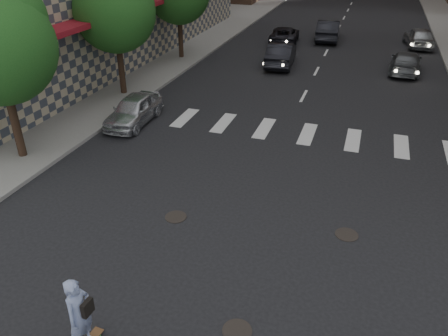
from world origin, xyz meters
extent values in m
plane|color=black|center=(0.00, 0.00, 0.00)|extent=(160.00, 160.00, 0.00)
cube|color=gray|center=(-14.50, 20.00, 0.07)|extent=(13.00, 80.00, 0.15)
cube|color=black|center=(-11.20, 10.00, 2.00)|extent=(0.30, 14.00, 4.00)
cube|color=maroon|center=(-10.40, 10.00, 4.10)|extent=(1.60, 14.00, 0.25)
cylinder|color=#382619|center=(-9.50, 3.00, 1.55)|extent=(0.32, 0.32, 2.80)
sphere|color=#1D501A|center=(-9.30, 3.60, 5.35)|extent=(2.80, 2.80, 2.80)
cylinder|color=#382619|center=(-9.50, 11.00, 1.55)|extent=(0.32, 0.32, 2.80)
sphere|color=#1D501A|center=(-9.50, 11.00, 4.45)|extent=(4.20, 4.20, 4.20)
cylinder|color=#382619|center=(-9.50, 19.00, 1.55)|extent=(0.32, 0.32, 2.80)
cylinder|color=black|center=(1.20, -2.50, 0.01)|extent=(0.70, 0.70, 0.02)
cylinder|color=black|center=(-2.00, 1.20, 0.01)|extent=(0.70, 0.70, 0.02)
cylinder|color=black|center=(3.30, 2.00, 0.01)|extent=(0.70, 0.70, 0.02)
cylinder|color=green|center=(-1.90, -3.65, 0.03)|extent=(0.04, 0.07, 0.07)
cylinder|color=green|center=(-1.72, -3.66, 0.03)|extent=(0.04, 0.07, 0.07)
imported|color=#858CC2|center=(-1.83, -4.00, 1.03)|extent=(0.48, 0.70, 1.85)
cube|color=black|center=(-1.63, -3.96, 1.26)|extent=(0.13, 0.31, 0.35)
imported|color=silver|center=(-7.00, 7.65, 0.67)|extent=(1.71, 3.97, 1.33)
imported|color=black|center=(-2.50, 19.54, 0.76)|extent=(2.01, 4.76, 1.53)
imported|color=#585C60|center=(5.35, 20.51, 0.65)|extent=(2.16, 4.63, 1.31)
imported|color=black|center=(-3.59, 26.00, 0.64)|extent=(2.62, 4.82, 1.28)
imported|color=#A6A9AD|center=(6.50, 28.00, 0.75)|extent=(2.32, 4.61, 1.51)
imported|color=black|center=(-0.43, 28.12, 0.81)|extent=(2.02, 5.03, 1.62)
camera|label=1|loc=(3.14, -9.23, 8.19)|focal=35.00mm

